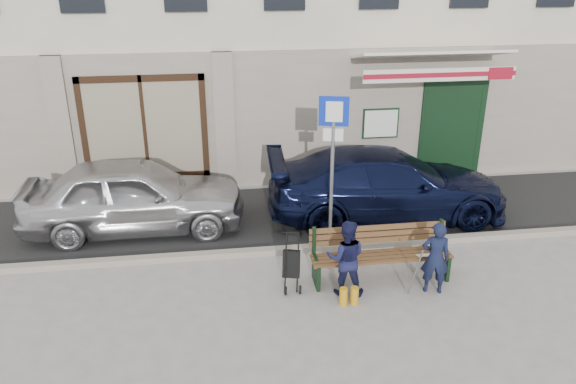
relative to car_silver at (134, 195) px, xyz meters
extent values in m
plane|color=#9E9991|center=(3.30, -2.94, -0.74)|extent=(80.00, 80.00, 0.00)
cube|color=#282828|center=(3.30, 0.16, -0.74)|extent=(60.00, 3.20, 0.01)
cube|color=#9E9384|center=(3.30, -1.44, -0.68)|extent=(60.00, 0.18, 0.12)
cube|color=#9E9384|center=(3.30, 2.02, 0.86)|extent=(20.00, 0.12, 3.20)
cube|color=maroon|center=(0.10, 2.08, 0.81)|extent=(2.50, 0.12, 2.00)
cube|color=black|center=(7.40, 1.94, 0.56)|extent=(1.60, 0.10, 2.60)
cube|color=black|center=(7.40, 2.41, 0.46)|extent=(1.25, 0.90, 2.40)
cube|color=white|center=(5.60, 1.91, 0.71)|extent=(0.80, 0.03, 0.65)
cube|color=white|center=(6.50, 1.69, 2.34)|extent=(3.40, 1.72, 0.42)
cube|color=white|center=(6.50, 0.83, 2.06)|extent=(3.40, 0.05, 0.28)
cube|color=maroon|center=(6.50, 0.80, 2.06)|extent=(3.40, 0.02, 0.10)
imported|color=silver|center=(0.00, 0.00, 0.00)|extent=(4.36, 1.77, 1.48)
imported|color=black|center=(5.18, -0.09, -0.01)|extent=(5.10, 2.29, 1.45)
cylinder|color=gray|center=(3.75, -1.18, 0.65)|extent=(0.07, 0.07, 2.79)
cube|color=#0C28AD|center=(3.75, -1.18, 1.89)|extent=(0.53, 0.16, 0.54)
cube|color=white|center=(3.75, -1.21, 1.89)|extent=(0.30, 0.09, 0.36)
cube|color=white|center=(3.75, -1.18, 1.46)|extent=(0.36, 0.12, 0.24)
cube|color=brown|center=(4.34, -2.58, -0.29)|extent=(2.40, 0.50, 0.04)
cube|color=brown|center=(4.34, -2.30, 0.00)|extent=(2.40, 0.10, 0.36)
cube|color=black|center=(3.22, -2.58, -0.52)|extent=(0.06, 0.50, 0.45)
cube|color=black|center=(5.46, -2.58, -0.52)|extent=(0.06, 0.50, 0.45)
cube|color=white|center=(5.09, -2.68, -0.26)|extent=(0.34, 0.25, 0.11)
cylinder|color=gray|center=(4.69, -3.25, -0.24)|extent=(0.07, 0.34, 0.96)
cylinder|color=#C88C14|center=(3.54, -3.23, -0.59)|extent=(0.13, 0.13, 0.30)
cylinder|color=#C88C14|center=(3.72, -3.23, -0.59)|extent=(0.13, 0.13, 0.30)
imported|color=#121833|center=(5.09, -3.05, -0.11)|extent=(0.52, 0.41, 1.26)
imported|color=#16183C|center=(3.64, -2.89, -0.09)|extent=(0.72, 0.61, 1.31)
cylinder|color=black|center=(2.67, -2.82, -0.67)|extent=(0.06, 0.14, 0.14)
cylinder|color=black|center=(2.91, -2.82, -0.67)|extent=(0.06, 0.14, 0.14)
cube|color=black|center=(2.79, -2.62, -0.29)|extent=(0.34, 0.32, 0.48)
cylinder|color=black|center=(2.79, -2.49, 0.23)|extent=(0.26, 0.09, 0.02)
camera|label=1|loc=(1.62, -10.60, 4.43)|focal=35.00mm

